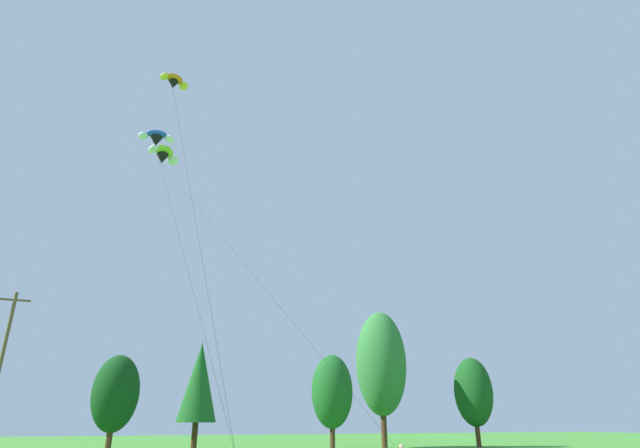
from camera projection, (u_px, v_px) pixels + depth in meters
treeline_tree_c at (116, 393)px, 44.95m from camera, size 4.11×4.11×8.55m
treeline_tree_d at (199, 382)px, 49.97m from camera, size 3.89×3.89×10.42m
treeline_tree_e at (332, 391)px, 53.10m from camera, size 4.39×4.39×9.59m
treeline_tree_f at (381, 363)px, 59.76m from camera, size 5.98×5.98×15.47m
treeline_tree_g at (473, 392)px, 60.20m from camera, size 4.54×4.54×10.16m
parafoil_kite_high_blue_white at (156, 138)px, 40.79m from camera, size 5.96×18.74×23.56m
parafoil_kite_mid_lime_white at (163, 155)px, 44.58m from camera, size 14.80×17.63×24.31m
parafoil_kite_far_orange at (174, 82)px, 34.37m from camera, size 4.78×11.21×23.56m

